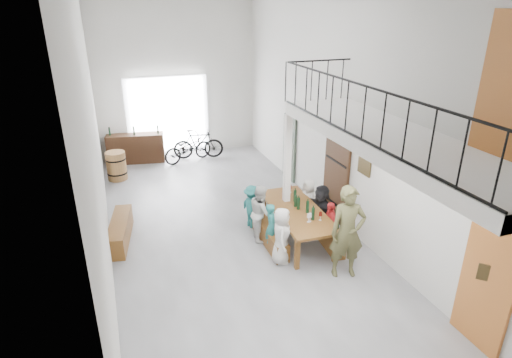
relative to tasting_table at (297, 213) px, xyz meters
name	(u,v)px	position (x,y,z in m)	size (l,w,h in m)	color
floor	(229,230)	(-1.35, 0.97, -0.71)	(12.00, 12.00, 0.00)	#5F5F62
room_walls	(225,83)	(-1.35, 0.97, 2.85)	(12.00, 12.00, 12.00)	silver
gateway_portal	(168,117)	(-1.75, 6.91, 0.69)	(2.80, 0.08, 2.80)	white
right_wall_decor	(376,177)	(1.35, -0.90, 1.04)	(0.07, 8.28, 5.07)	#A55A23
balcony	(391,143)	(0.63, -2.16, 2.26)	(1.52, 5.62, 4.00)	white
tasting_table	(297,213)	(0.00, 0.00, 0.00)	(1.15, 2.57, 0.79)	brown
bench_inner	(269,235)	(-0.65, 0.09, -0.50)	(0.29, 1.83, 0.42)	brown
bench_wall	(322,227)	(0.63, -0.07, -0.46)	(0.27, 2.10, 0.48)	brown
tableware	(302,204)	(0.09, -0.04, 0.23)	(0.35, 1.61, 0.35)	black
side_bench	(120,231)	(-3.85, 1.36, -0.46)	(0.39, 1.78, 0.50)	brown
oak_barrel	(116,166)	(-3.69, 5.24, -0.26)	(0.61, 0.61, 0.89)	olive
serving_counter	(136,148)	(-2.96, 6.62, -0.21)	(1.88, 0.52, 0.99)	#371F10
counter_bottles	(134,130)	(-2.97, 6.61, 0.43)	(1.61, 0.39, 0.28)	black
guest_left_a	(282,236)	(-0.68, -0.70, -0.08)	(0.61, 0.40, 1.25)	silver
guest_left_b	(271,227)	(-0.70, -0.16, -0.15)	(0.41, 0.27, 1.11)	#22716F
guest_left_c	(261,212)	(-0.74, 0.36, -0.04)	(0.65, 0.51, 1.33)	silver
guest_left_d	(252,206)	(-0.76, 0.96, -0.16)	(0.70, 0.40, 1.09)	#22716F
guest_right_a	(330,224)	(0.60, -0.46, -0.17)	(0.63, 0.26, 1.08)	red
guest_right_b	(321,210)	(0.63, 0.04, -0.07)	(1.18, 0.37, 1.27)	black
guest_right_c	(308,201)	(0.64, 0.71, -0.13)	(0.56, 0.37, 1.15)	silver
host_standing	(347,232)	(0.35, -1.55, 0.26)	(0.70, 0.46, 1.93)	#4F4D2C
potted_plant	(315,204)	(1.10, 1.20, -0.52)	(0.34, 0.29, 0.37)	#19521D
bicycle_near	(188,148)	(-1.28, 6.09, -0.24)	(0.62, 1.79, 0.94)	black
bicycle_far	(198,144)	(-0.87, 6.27, -0.18)	(0.49, 1.74, 1.05)	black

